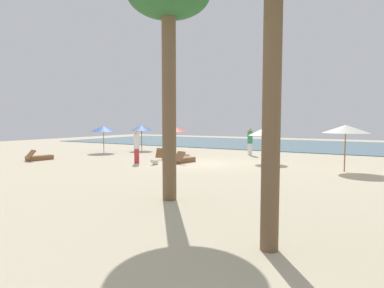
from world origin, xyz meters
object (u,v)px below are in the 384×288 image
lounger_1 (183,160)px  dog (155,162)px  umbrella_3 (264,132)px  palm_3 (169,7)px  lounger_0 (169,156)px  umbrella_0 (103,129)px  umbrella_4 (175,129)px  person_2 (137,146)px  umbrella_2 (142,128)px  person_0 (250,141)px  lounger_2 (39,157)px  umbrella_1 (346,129)px

lounger_1 → dog: 1.76m
umbrella_3 → palm_3: (0.09, -9.79, 3.98)m
palm_3 → dog: palm_3 is taller
umbrella_3 → lounger_0: 6.06m
umbrella_0 → umbrella_4: (5.03, 2.30, -0.03)m
person_2 → dog: bearing=-0.3°
umbrella_0 → umbrella_4: bearing=24.6°
umbrella_2 → dog: size_ratio=3.12×
umbrella_3 → lounger_1: umbrella_3 is taller
palm_3 → umbrella_0: bearing=142.6°
umbrella_0 → person_2: 7.04m
lounger_1 → umbrella_4: bearing=127.4°
lounger_0 → lounger_1: lounger_0 is taller
person_0 → dog: (-2.92, -7.28, -0.81)m
lounger_1 → palm_3: size_ratio=0.26×
umbrella_4 → palm_3: 14.48m
lounger_2 → person_2: 6.47m
umbrella_2 → lounger_0: size_ratio=1.19×
lounger_0 → lounger_2: (-6.66, -4.44, -0.01)m
umbrella_4 → lounger_2: (-5.05, -7.70, -1.63)m
umbrella_4 → person_2: 5.89m
umbrella_1 → palm_3: palm_3 is taller
palm_3 → lounger_1: bearing=118.9°
umbrella_3 → umbrella_0: bearing=-178.6°
lounger_0 → person_0: (3.65, 4.81, 0.80)m
dog → lounger_1: bearing=59.4°
umbrella_0 → umbrella_2: bearing=65.0°
umbrella_2 → person_0: size_ratio=1.09×
umbrella_1 → lounger_1: (-8.40, -1.08, -1.86)m
lounger_1 → person_2: person_2 is taller
lounger_1 → umbrella_3: bearing=28.7°
lounger_0 → umbrella_1: bearing=0.6°
palm_3 → dog: (-5.06, 6.05, -5.61)m
umbrella_1 → lounger_0: 10.20m
umbrella_3 → lounger_2: umbrella_3 is taller
umbrella_0 → person_0: size_ratio=1.06×
umbrella_3 → lounger_2: 13.71m
umbrella_0 → dog: bearing=-25.0°
umbrella_4 → lounger_0: umbrella_4 is taller
person_0 → palm_3: size_ratio=0.28×
person_2 → palm_3: 10.00m
person_0 → dog: bearing=-111.8°
umbrella_1 → lounger_2: umbrella_1 is taller
person_2 → umbrella_1: bearing=13.7°
person_0 → dog: size_ratio=2.87×
umbrella_2 → umbrella_0: bearing=-115.0°
umbrella_0 → person_2: (6.09, -3.43, -0.84)m
lounger_0 → dog: lounger_0 is taller
umbrella_3 → person_2: bearing=-149.1°
umbrella_0 → palm_3: 16.13m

